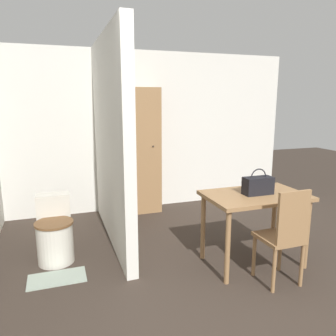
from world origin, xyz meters
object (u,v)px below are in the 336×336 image
Objects in this scene: toilet at (55,234)px; wooden_cabinet at (139,151)px; handbag at (258,185)px; wooden_chair at (284,234)px; dining_table at (255,203)px.

wooden_cabinet is at bearing 45.07° from toilet.
handbag reaches higher than toilet.
handbag is (2.04, -0.79, 0.58)m from toilet.
wooden_chair is at bearing -89.07° from handbag.
wooden_chair reaches higher than toilet.
handbag is at bearing -21.07° from toilet.
wooden_cabinet is (-0.75, 2.53, 0.45)m from wooden_chair.
toilet is (-2.05, 1.23, -0.21)m from wooden_chair.
dining_table is 1.09× the size of wooden_chair.
wooden_cabinet reaches higher than toilet.
wooden_chair is 2.40m from toilet.
wooden_chair is at bearing -73.47° from wooden_cabinet.
wooden_chair is 2.68m from wooden_cabinet.
wooden_cabinet reaches higher than handbag.
dining_table is 0.54× the size of wooden_cabinet.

